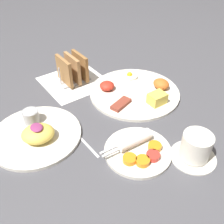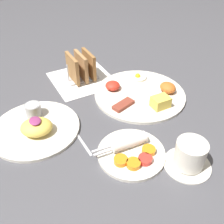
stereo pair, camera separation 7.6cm
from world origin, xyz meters
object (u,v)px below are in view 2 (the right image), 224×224
(plate_foreground, at_px, (36,126))
(toast_rack, at_px, (81,67))
(coffee_cup, at_px, (190,156))
(plate_condiments, at_px, (131,152))
(plate_breakfast, at_px, (141,93))

(plate_foreground, relative_size, toast_rack, 2.22)
(coffee_cup, bearing_deg, plate_condiments, -133.13)
(plate_breakfast, distance_m, plate_foreground, 0.37)
(plate_condiments, relative_size, toast_rack, 1.62)
(plate_breakfast, relative_size, plate_condiments, 1.68)
(plate_breakfast, bearing_deg, toast_rack, -145.53)
(toast_rack, bearing_deg, coffee_cup, 7.29)
(toast_rack, distance_m, coffee_cup, 0.52)
(toast_rack, bearing_deg, plate_foreground, -49.74)
(plate_breakfast, relative_size, plate_foreground, 1.23)
(plate_breakfast, height_order, coffee_cup, coffee_cup)
(plate_foreground, distance_m, toast_rack, 0.31)
(plate_foreground, height_order, toast_rack, toast_rack)
(plate_breakfast, height_order, plate_foreground, plate_foreground)
(plate_breakfast, bearing_deg, plate_foreground, -90.28)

